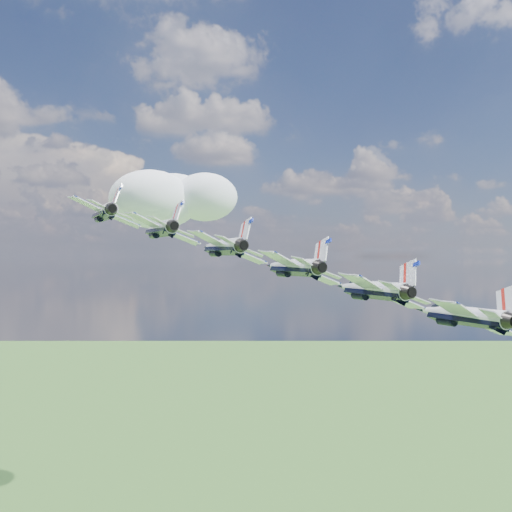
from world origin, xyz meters
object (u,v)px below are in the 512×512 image
object	(u,v)px
jet_2	(222,246)
jet_5	(460,314)
jet_3	(292,266)
jet_1	(160,228)
jet_4	(370,289)
jet_0	(103,212)

from	to	relation	value
jet_2	jet_5	world-z (taller)	jet_2
jet_2	jet_3	bearing A→B (deg)	-49.24
jet_1	jet_3	size ratio (longest dim) A/B	1.00
jet_3	jet_4	size ratio (longest dim) A/B	1.00
jet_3	jet_5	bearing A→B (deg)	-49.24
jet_1	jet_4	bearing A→B (deg)	-49.24
jet_1	jet_5	world-z (taller)	jet_1
jet_3	jet_5	xyz separation A→B (m)	(17.16, -13.74, -5.73)
jet_1	jet_3	xyz separation A→B (m)	(17.16, -13.74, -5.73)
jet_1	jet_4	xyz separation A→B (m)	(25.75, -20.62, -8.59)
jet_3	jet_1	bearing A→B (deg)	130.76
jet_2	jet_4	xyz separation A→B (m)	(17.16, -13.74, -5.73)
jet_0	jet_2	xyz separation A→B (m)	(17.16, -13.74, -5.73)
jet_3	jet_4	bearing A→B (deg)	-49.24
jet_0	jet_1	size ratio (longest dim) A/B	1.00
jet_2	jet_0	bearing A→B (deg)	130.76
jet_2	jet_3	world-z (taller)	jet_2
jet_5	jet_3	bearing A→B (deg)	130.76
jet_2	jet_3	xyz separation A→B (m)	(8.58, -6.87, -2.86)
jet_3	jet_2	bearing A→B (deg)	130.76
jet_2	jet_5	distance (m)	34.09
jet_4	jet_5	distance (m)	11.36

